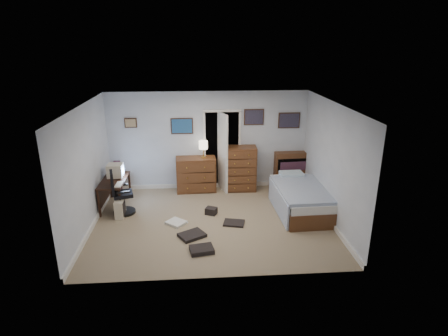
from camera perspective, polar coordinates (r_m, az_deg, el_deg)
The scene contains 15 objects.
floor at distance 8.10m, azimuth -1.79°, elevation -8.19°, with size 5.00×4.00×0.02m, color gray.
computer_desk at distance 8.95m, azimuth -16.85°, elevation -2.63°, with size 0.56×1.16×0.67m.
crt_monitor at distance 8.96m, azimuth -16.22°, elevation -0.39°, with size 0.35×0.33×0.32m.
keyboard at distance 8.52m, azimuth -15.73°, elevation -2.45°, with size 0.13×0.35×0.02m, color beige.
pc_tower at distance 8.52m, azimuth -15.55°, elevation -5.92°, with size 0.19×0.38×0.40m.
office_chair at distance 8.59m, azimuth -15.47°, elevation -4.32°, with size 0.59×0.59×1.00m.
media_stack at distance 9.91m, azimuth -15.86°, elevation -1.18°, with size 0.16×0.16×0.78m, color maroon.
low_dresser at distance 9.54m, azimuth -4.29°, elevation -0.95°, with size 0.99×0.49×0.88m, color #582E1B.
table_lamp at distance 9.31m, azimuth -3.17°, elevation 3.45°, with size 0.23×0.23×0.43m.
doorway at distance 9.86m, azimuth -0.43°, elevation 3.21°, with size 0.96×1.12×2.05m.
tall_dresser at distance 9.54m, azimuth 2.54°, elevation -0.08°, with size 0.78×0.46×1.14m, color #582E1B.
headboard_bookcase at distance 9.93m, azimuth 10.68°, elevation -0.07°, with size 1.06×0.33×0.94m.
bed at distance 8.62m, azimuth 11.40°, elevation -4.48°, with size 1.13×2.02×0.65m.
wall_posters at distance 9.41m, azimuth 1.04°, elevation 7.11°, with size 4.38×0.04×0.60m.
floor_clutter at distance 7.65m, azimuth -3.46°, elevation -9.52°, with size 1.71×1.88×0.15m.
Camera 1 is at (-0.29, -7.19, 3.70)m, focal length 30.00 mm.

